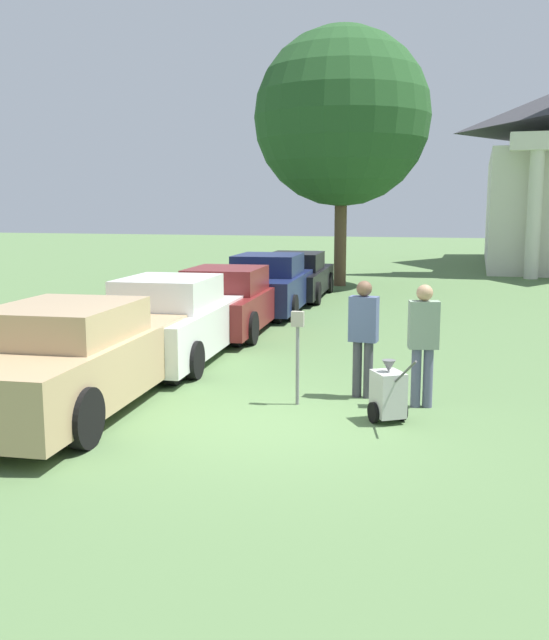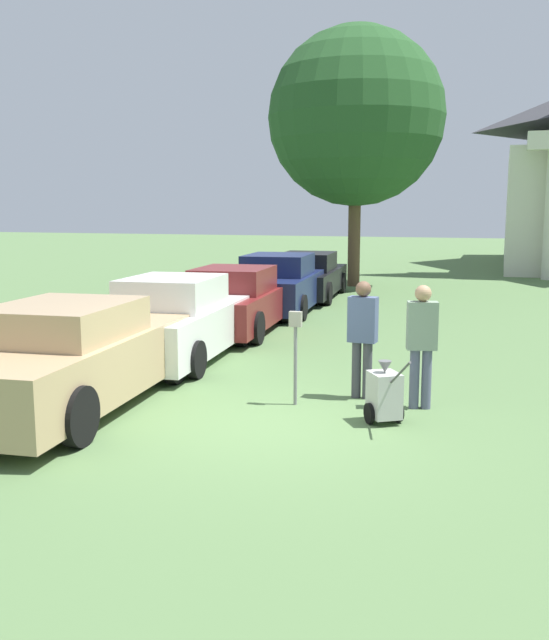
% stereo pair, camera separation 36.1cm
% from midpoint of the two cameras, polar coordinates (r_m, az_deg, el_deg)
% --- Properties ---
extents(ground_plane, '(120.00, 120.00, 0.00)m').
position_cam_midpoint_polar(ground_plane, '(9.52, -1.55, -8.37)').
color(ground_plane, '#517042').
extents(parked_car_tan, '(2.36, 5.23, 1.53)m').
position_cam_midpoint_polar(parked_car_tan, '(10.52, -16.84, -2.99)').
color(parked_car_tan, tan).
rests_on(parked_car_tan, ground_plane).
extents(parked_car_white, '(2.21, 4.74, 1.57)m').
position_cam_midpoint_polar(parked_car_white, '(13.49, -8.99, -0.17)').
color(parked_car_white, silver).
rests_on(parked_car_white, ground_plane).
extents(parked_car_maroon, '(2.22, 4.80, 1.49)m').
position_cam_midpoint_polar(parked_car_maroon, '(16.36, -4.38, 1.44)').
color(parked_car_maroon, maroon).
rests_on(parked_car_maroon, ground_plane).
extents(parked_car_navy, '(2.31, 5.06, 1.58)m').
position_cam_midpoint_polar(parked_car_navy, '(19.56, -0.93, 2.81)').
color(parked_car_navy, '#19234C').
rests_on(parked_car_navy, ground_plane).
extents(parked_car_black, '(2.21, 5.13, 1.44)m').
position_cam_midpoint_polar(parked_car_black, '(22.48, 1.31, 3.47)').
color(parked_car_black, black).
rests_on(parked_car_black, ground_plane).
extents(parking_meter, '(0.18, 0.09, 1.37)m').
position_cam_midpoint_polar(parking_meter, '(10.25, 0.85, -1.61)').
color(parking_meter, slate).
rests_on(parking_meter, ground_plane).
extents(person_worker, '(0.44, 0.25, 1.77)m').
position_cam_midpoint_polar(person_worker, '(10.69, 6.17, -0.90)').
color(person_worker, '#3F3F47').
rests_on(person_worker, ground_plane).
extents(person_supervisor, '(0.46, 0.31, 1.77)m').
position_cam_midpoint_polar(person_supervisor, '(10.29, 10.83, -1.40)').
color(person_supervisor, '#515670').
rests_on(person_supervisor, ground_plane).
extents(equipment_cart, '(0.69, 0.94, 1.00)m').
position_cam_midpoint_polar(equipment_cart, '(9.64, 8.02, -5.85)').
color(equipment_cart, '#B2B2AD').
rests_on(equipment_cart, ground_plane).
extents(shade_tree, '(6.22, 6.22, 9.08)m').
position_cam_midpoint_polar(shade_tree, '(26.22, 5.02, 15.83)').
color(shade_tree, brown).
rests_on(shade_tree, ground_plane).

